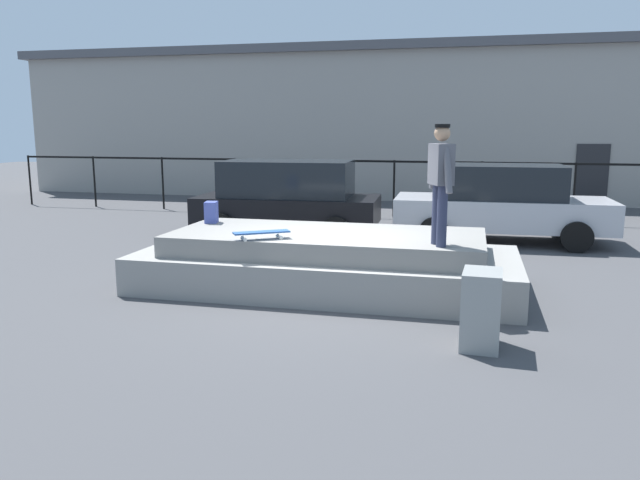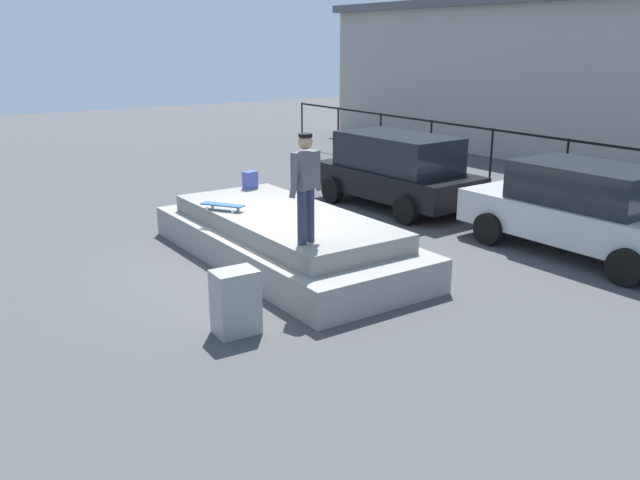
{
  "view_description": "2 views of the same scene",
  "coord_description": "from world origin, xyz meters",
  "px_view_note": "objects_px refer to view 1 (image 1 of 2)",
  "views": [
    {
      "loc": [
        2.12,
        -8.97,
        2.56
      ],
      "look_at": [
        -0.35,
        1.17,
        0.63
      ],
      "focal_mm": 34.81,
      "sensor_mm": 36.0,
      "label": 1
    },
    {
      "loc": [
        9.97,
        -5.65,
        3.9
      ],
      "look_at": [
        0.35,
        0.96,
        0.4
      ],
      "focal_mm": 37.36,
      "sensor_mm": 36.0,
      "label": 2
    }
  ],
  "objects_px": {
    "skateboarder": "(441,176)",
    "backpack": "(211,212)",
    "utility_box": "(481,309)",
    "car_silver_sedan_mid": "(502,203)",
    "car_black_hatchback_near": "(288,197)",
    "skateboard": "(262,233)"
  },
  "relations": [
    {
      "from": "utility_box",
      "to": "car_silver_sedan_mid",
      "type": "bearing_deg",
      "value": 88.8
    },
    {
      "from": "utility_box",
      "to": "backpack",
      "type": "bearing_deg",
      "value": 151.83
    },
    {
      "from": "skateboard",
      "to": "car_black_hatchback_near",
      "type": "bearing_deg",
      "value": 102.54
    },
    {
      "from": "utility_box",
      "to": "car_black_hatchback_near",
      "type": "bearing_deg",
      "value": 126.06
    },
    {
      "from": "backpack",
      "to": "car_black_hatchback_near",
      "type": "bearing_deg",
      "value": 164.13
    },
    {
      "from": "skateboarder",
      "to": "utility_box",
      "type": "height_order",
      "value": "skateboarder"
    },
    {
      "from": "car_black_hatchback_near",
      "to": "car_silver_sedan_mid",
      "type": "height_order",
      "value": "car_black_hatchback_near"
    },
    {
      "from": "skateboard",
      "to": "skateboarder",
      "type": "bearing_deg",
      "value": 3.29
    },
    {
      "from": "skateboard",
      "to": "utility_box",
      "type": "height_order",
      "value": "skateboard"
    },
    {
      "from": "skateboarder",
      "to": "car_silver_sedan_mid",
      "type": "xyz_separation_m",
      "value": [
        1.1,
        5.51,
        -1.0
      ]
    },
    {
      "from": "car_silver_sedan_mid",
      "to": "utility_box",
      "type": "relative_size",
      "value": 5.13
    },
    {
      "from": "car_black_hatchback_near",
      "to": "skateboard",
      "type": "bearing_deg",
      "value": -77.46
    },
    {
      "from": "skateboard",
      "to": "car_silver_sedan_mid",
      "type": "bearing_deg",
      "value": 57.0
    },
    {
      "from": "utility_box",
      "to": "skateboard",
      "type": "bearing_deg",
      "value": 159.01
    },
    {
      "from": "skateboard",
      "to": "backpack",
      "type": "xyz_separation_m",
      "value": [
        -1.38,
        1.34,
        0.08
      ]
    },
    {
      "from": "car_silver_sedan_mid",
      "to": "utility_box",
      "type": "bearing_deg",
      "value": -94.11
    },
    {
      "from": "utility_box",
      "to": "skateboarder",
      "type": "bearing_deg",
      "value": 113.68
    },
    {
      "from": "skateboard",
      "to": "backpack",
      "type": "height_order",
      "value": "backpack"
    },
    {
      "from": "skateboard",
      "to": "backpack",
      "type": "bearing_deg",
      "value": 135.89
    },
    {
      "from": "skateboarder",
      "to": "skateboard",
      "type": "distance_m",
      "value": 2.73
    },
    {
      "from": "skateboarder",
      "to": "backpack",
      "type": "bearing_deg",
      "value": 163.28
    },
    {
      "from": "skateboarder",
      "to": "backpack",
      "type": "xyz_separation_m",
      "value": [
        -3.96,
        1.19,
        -0.79
      ]
    }
  ]
}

